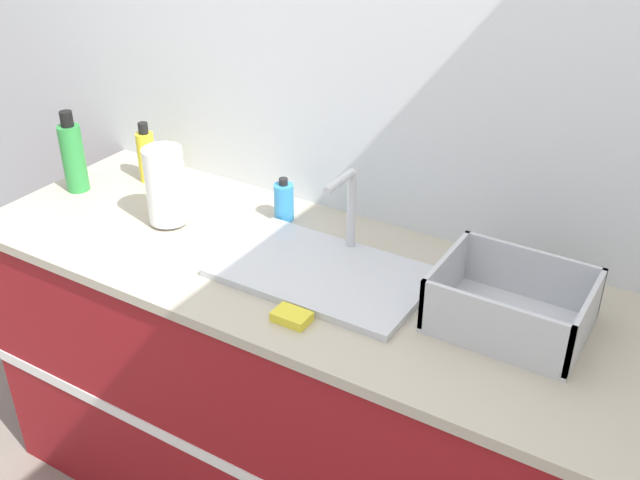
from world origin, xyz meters
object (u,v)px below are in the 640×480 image
Objects in this scene: dish_rack at (511,308)px; soap_dispenser at (284,202)px; paper_towel_roll at (166,186)px; bottle_green at (73,156)px; bottle_yellow at (146,155)px; sink at (324,269)px.

soap_dispenser is at bearing 167.57° from dish_rack.
bottle_green is at bearing 177.13° from paper_towel_roll.
paper_towel_roll is 0.68× the size of dish_rack.
dish_rack is at bearing -7.10° from bottle_yellow.
sink is at bearing -13.90° from bottle_yellow.
sink is 2.75× the size of bottle_yellow.
bottle_green is at bearing -179.55° from dish_rack.
soap_dispenser is at bearing 35.38° from paper_towel_roll.
sink is at bearing -37.78° from soap_dispenser.
paper_towel_roll is 0.35m from soap_dispenser.
bottle_yellow is at bearing 49.42° from bottle_green.
bottle_yellow is 0.54m from soap_dispenser.
paper_towel_roll reaches higher than dish_rack.
paper_towel_roll reaches higher than soap_dispenser.
sink is 0.49m from dish_rack.
sink is 0.83m from bottle_yellow.
sink reaches higher than dish_rack.
sink is 2.09× the size of bottle_green.
bottle_green is (-0.95, 0.03, 0.10)m from sink.
bottle_yellow is (0.15, 0.17, -0.03)m from bottle_green.
sink is 4.09× the size of soap_dispenser.
paper_towel_roll is 1.77× the size of soap_dispenser.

